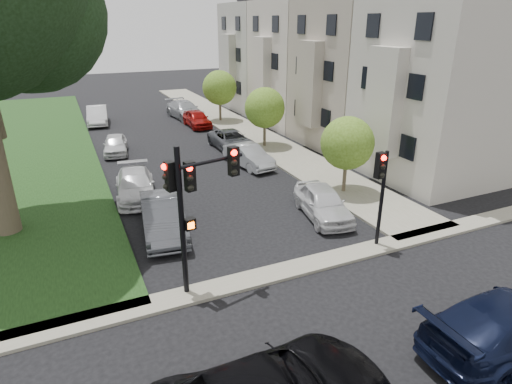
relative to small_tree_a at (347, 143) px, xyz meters
name	(u,v)px	position (x,y,z in m)	size (l,w,h in m)	color
ground	(320,302)	(-6.20, -7.51, -2.70)	(140.00, 140.00, 0.00)	black
grass_strip	(32,146)	(-15.20, 16.49, -2.64)	(8.00, 44.00, 0.12)	black
sidewalk_right	(236,126)	(0.55, 16.49, -2.64)	(3.50, 44.00, 0.12)	gray
sidewalk_cross	(290,270)	(-6.20, -5.51, -2.64)	(60.00, 1.00, 0.12)	gray
house_a	(445,51)	(6.25, 0.49, 4.23)	(7.70, 7.55, 15.97)	beige
house_b	(358,44)	(6.25, 7.99, 4.23)	(7.70, 7.55, 15.97)	#B4AC9E
house_c	(303,40)	(6.25, 15.49, 4.23)	(7.70, 7.55, 15.97)	#9C9C9C
house_d	(264,37)	(6.25, 22.99, 4.23)	(7.70, 7.55, 15.97)	#B1AB94
small_tree_a	(347,143)	(0.00, 0.00, 0.00)	(2.71, 2.71, 4.06)	brown
small_tree_b	(265,108)	(0.00, 9.68, 0.11)	(2.82, 2.82, 4.23)	brown
small_tree_c	(220,88)	(0.00, 18.86, 0.28)	(2.98, 2.98, 4.47)	brown
traffic_signal_main	(192,194)	(-9.60, -5.27, 0.81)	(2.49, 0.71, 5.09)	black
traffic_signal_secondary	(381,182)	(-2.28, -5.32, 0.08)	(0.50, 0.41, 3.98)	black
car_parked_0	(323,202)	(-2.62, -2.04, -1.97)	(1.72, 4.26, 1.45)	silver
car_parked_1	(249,156)	(-2.78, 6.10, -2.02)	(1.44, 4.13, 1.36)	#999BA0
car_parked_2	(232,140)	(-2.36, 10.09, -2.04)	(2.19, 4.76, 1.32)	#3F4247
car_parked_3	(197,119)	(-2.54, 17.67, -1.99)	(1.67, 4.16, 1.42)	maroon
car_parked_4	(185,110)	(-2.52, 21.50, -1.92)	(2.18, 5.36, 1.56)	#999BA0
car_parked_5	(163,216)	(-9.67, -0.65, -1.91)	(1.67, 4.80, 1.58)	#3F4247
car_parked_6	(135,185)	(-10.05, 3.90, -2.02)	(1.90, 4.67, 1.35)	silver
car_parked_7	(115,144)	(-9.92, 12.37, -2.06)	(1.52, 3.78, 1.29)	silver
car_parked_9	(97,115)	(-10.12, 22.29, -1.93)	(1.63, 4.68, 1.54)	silver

